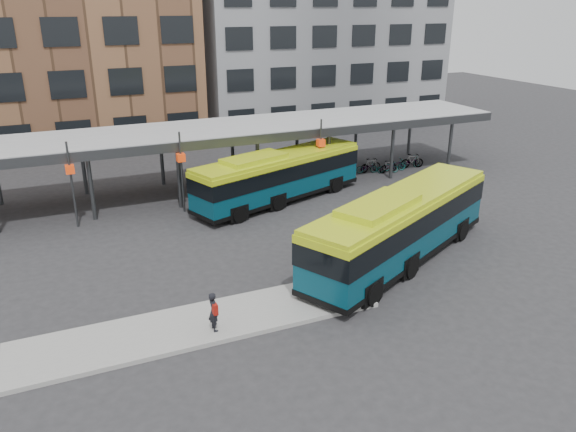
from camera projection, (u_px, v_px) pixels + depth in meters
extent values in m
plane|color=#28282B|center=(299.00, 269.00, 26.18)|extent=(120.00, 120.00, 0.00)
cube|color=gray|center=(201.00, 324.00, 21.51)|extent=(14.00, 3.00, 0.18)
cube|color=#999B9E|center=(214.00, 130.00, 35.87)|extent=(40.00, 6.00, 0.35)
cube|color=#383A3D|center=(229.00, 142.00, 33.35)|extent=(40.00, 0.15, 0.55)
cylinder|color=#383A3D|center=(91.00, 188.00, 31.47)|extent=(0.24, 0.24, 3.80)
cylinder|color=#383A3D|center=(83.00, 165.00, 35.74)|extent=(0.24, 0.24, 3.80)
cylinder|color=#383A3D|center=(179.00, 177.00, 33.35)|extent=(0.24, 0.24, 3.80)
cylinder|color=#383A3D|center=(162.00, 157.00, 37.62)|extent=(0.24, 0.24, 3.80)
cylinder|color=#383A3D|center=(258.00, 168.00, 35.23)|extent=(0.24, 0.24, 3.80)
cylinder|color=#383A3D|center=(232.00, 150.00, 39.51)|extent=(0.24, 0.24, 3.80)
cylinder|color=#383A3D|center=(328.00, 159.00, 37.11)|extent=(0.24, 0.24, 3.80)
cylinder|color=#383A3D|center=(297.00, 143.00, 41.39)|extent=(0.24, 0.24, 3.80)
cylinder|color=#383A3D|center=(392.00, 152.00, 38.99)|extent=(0.24, 0.24, 3.80)
cylinder|color=#383A3D|center=(356.00, 137.00, 43.27)|extent=(0.24, 0.24, 3.80)
cylinder|color=#383A3D|center=(450.00, 145.00, 40.88)|extent=(0.24, 0.24, 3.80)
cylinder|color=#383A3D|center=(410.00, 131.00, 45.15)|extent=(0.24, 0.24, 3.80)
cylinder|color=#383A3D|center=(72.00, 185.00, 30.23)|extent=(0.12, 0.12, 4.80)
cube|color=red|center=(70.00, 169.00, 29.91)|extent=(0.45, 0.45, 0.45)
cylinder|color=#383A3D|center=(182.00, 173.00, 32.49)|extent=(0.12, 0.12, 4.80)
cube|color=red|center=(181.00, 158.00, 32.17)|extent=(0.45, 0.45, 0.45)
cylinder|color=#383A3D|center=(320.00, 157.00, 35.87)|extent=(0.12, 0.12, 4.80)
cube|color=red|center=(321.00, 143.00, 35.55)|extent=(0.45, 0.45, 0.45)
cube|color=brown|center=(25.00, 11.00, 45.86)|extent=(26.00, 14.00, 22.00)
cube|color=slate|center=(310.00, 20.00, 56.00)|extent=(24.00, 14.00, 20.00)
cube|color=#06394A|center=(401.00, 227.00, 26.42)|extent=(12.66, 8.17, 2.67)
cube|color=black|center=(401.00, 217.00, 26.23)|extent=(12.74, 8.25, 1.02)
cube|color=#B1C614|center=(403.00, 198.00, 25.91)|extent=(12.62, 8.08, 0.21)
cube|color=#B1C614|center=(379.00, 206.00, 24.29)|extent=(4.69, 3.65, 0.37)
cube|color=black|center=(399.00, 251.00, 26.86)|extent=(12.75, 8.26, 0.26)
cylinder|color=black|center=(462.00, 230.00, 29.16)|extent=(1.10, 0.77, 1.07)
cylinder|color=black|center=(416.00, 219.00, 30.71)|extent=(1.10, 0.77, 1.07)
cylinder|color=black|center=(411.00, 267.00, 25.14)|extent=(1.10, 0.77, 1.07)
cylinder|color=black|center=(361.00, 251.00, 26.69)|extent=(1.10, 0.77, 1.07)
cylinder|color=black|center=(373.00, 294.00, 22.83)|extent=(1.10, 0.77, 1.07)
cylinder|color=black|center=(321.00, 275.00, 24.38)|extent=(1.10, 0.77, 1.07)
cube|color=#06394A|center=(279.00, 177.00, 34.52)|extent=(11.88, 6.18, 2.44)
cube|color=black|center=(279.00, 169.00, 34.34)|extent=(11.94, 6.25, 0.93)
cube|color=#B1C614|center=(279.00, 156.00, 34.05)|extent=(11.85, 6.09, 0.20)
cube|color=#B1C614|center=(254.00, 159.00, 32.73)|extent=(4.27, 2.95, 0.34)
cube|color=black|center=(279.00, 194.00, 34.91)|extent=(11.95, 6.26, 0.23)
cylinder|color=black|center=(336.00, 185.00, 36.58)|extent=(1.02, 0.60, 0.98)
cylinder|color=black|center=(310.00, 177.00, 38.21)|extent=(1.02, 0.60, 0.98)
cylinder|color=black|center=(278.00, 203.00, 33.34)|extent=(1.02, 0.60, 0.98)
cylinder|color=black|center=(253.00, 193.00, 34.97)|extent=(1.02, 0.60, 0.98)
cylinder|color=black|center=(239.00, 215.00, 31.47)|extent=(1.02, 0.60, 0.98)
cylinder|color=black|center=(214.00, 204.00, 33.10)|extent=(1.02, 0.60, 0.98)
imported|color=black|center=(214.00, 312.00, 20.70)|extent=(0.39, 0.57, 1.54)
cube|color=maroon|center=(215.00, 309.00, 20.47)|extent=(0.17, 0.29, 0.41)
imported|color=slate|center=(367.00, 168.00, 40.69)|extent=(1.67, 0.92, 0.83)
imported|color=slate|center=(371.00, 165.00, 40.91)|extent=(1.74, 0.57, 1.03)
imported|color=slate|center=(388.00, 167.00, 40.72)|extent=(1.69, 0.94, 0.84)
imported|color=slate|center=(388.00, 167.00, 40.76)|extent=(1.58, 0.59, 0.93)
imported|color=slate|center=(394.00, 165.00, 41.21)|extent=(1.84, 0.97, 0.92)
imported|color=slate|center=(412.00, 161.00, 41.94)|extent=(1.85, 0.84, 1.07)
imported|color=slate|center=(410.00, 162.00, 41.96)|extent=(1.73, 0.76, 0.88)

